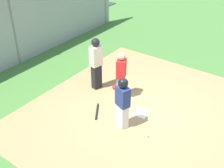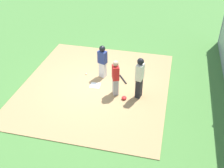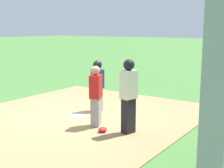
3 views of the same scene
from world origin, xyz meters
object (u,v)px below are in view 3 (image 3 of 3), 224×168
at_px(runner, 97,83).
at_px(baseball_bat, 123,115).
at_px(catcher, 96,95).
at_px(catcher_mask, 103,130).
at_px(umpire, 129,94).
at_px(home_plate, 77,116).
at_px(baseball, 78,106).

xyz_separation_m(runner, baseball_bat, (-0.08, -0.99, -0.86)).
height_order(catcher, catcher_mask, catcher).
relative_size(umpire, runner, 1.15).
bearing_deg(catcher, umpire, 158.91).
xyz_separation_m(catcher, umpire, (0.02, -0.99, 0.14)).
xyz_separation_m(umpire, baseball_bat, (1.11, 0.88, -0.94)).
bearing_deg(catcher, catcher_mask, 122.85).
distance_m(home_plate, catcher_mask, 1.60).
distance_m(umpire, catcher_mask, 1.11).
bearing_deg(baseball, home_plate, -139.92).
relative_size(catcher, umpire, 0.87).
relative_size(runner, baseball, 21.33).
relative_size(umpire, baseball_bat, 2.40).
relative_size(runner, catcher_mask, 6.58).
bearing_deg(runner, baseball, -68.15).
distance_m(runner, baseball_bat, 1.31).
xyz_separation_m(catcher, baseball, (1.18, 1.69, -0.79)).
bearing_deg(catcher, baseball_bat, -117.56).
distance_m(umpire, runner, 2.22).
height_order(baseball_bat, baseball, baseball).
height_order(home_plate, baseball_bat, baseball_bat).
xyz_separation_m(runner, baseball, (-0.03, 0.81, -0.85)).
relative_size(catcher, baseball, 21.55).
xyz_separation_m(home_plate, baseball_bat, (0.75, -1.12, 0.02)).
bearing_deg(umpire, baseball_bat, -39.46).
distance_m(umpire, baseball_bat, 1.70).
height_order(home_plate, catcher, catcher).
bearing_deg(runner, home_plate, 11.18).
bearing_deg(home_plate, catcher_mask, -115.23).
distance_m(home_plate, catcher, 1.35).
bearing_deg(baseball, runner, -88.15).
height_order(runner, baseball, runner).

